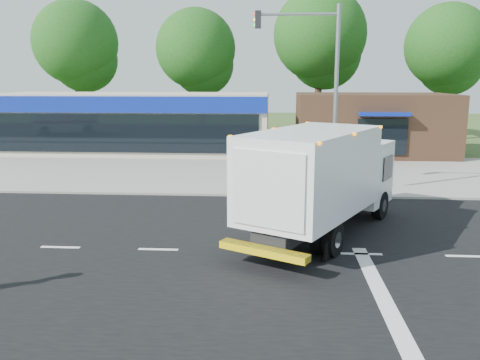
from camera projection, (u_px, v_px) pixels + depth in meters
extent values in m
plane|color=#385123|center=(258.00, 252.00, 14.97)|extent=(120.00, 120.00, 0.00)
cube|color=black|center=(258.00, 252.00, 14.97)|extent=(60.00, 14.00, 0.02)
cube|color=gray|center=(264.00, 190.00, 22.97)|extent=(60.00, 2.40, 0.12)
cube|color=gray|center=(266.00, 168.00, 28.66)|extent=(60.00, 9.00, 0.02)
cube|color=silver|center=(60.00, 247.00, 15.35)|extent=(1.20, 0.15, 0.01)
cube|color=silver|center=(158.00, 249.00, 15.16)|extent=(1.20, 0.15, 0.01)
cube|color=silver|center=(258.00, 252.00, 14.96)|extent=(1.20, 0.15, 0.01)
cube|color=silver|center=(361.00, 254.00, 14.77)|extent=(1.20, 0.15, 0.01)
cube|color=silver|center=(467.00, 256.00, 14.58)|extent=(1.20, 0.15, 0.01)
cube|color=silver|center=(383.00, 298.00, 11.84)|extent=(0.40, 7.00, 0.01)
cube|color=black|center=(310.00, 220.00, 15.68)|extent=(3.50, 5.21, 0.37)
cube|color=silver|center=(354.00, 172.00, 18.65)|extent=(3.04, 2.98, 2.25)
cube|color=black|center=(363.00, 162.00, 19.44)|extent=(1.86, 1.11, 0.96)
cube|color=white|center=(311.00, 172.00, 15.38)|extent=(4.81, 5.93, 2.51)
cube|color=silver|center=(268.00, 190.00, 13.16)|extent=(1.91, 1.08, 2.03)
cube|color=yellow|center=(263.00, 251.00, 13.32)|extent=(2.43, 1.56, 0.19)
cube|color=orange|center=(312.00, 131.00, 15.14)|extent=(4.75, 5.76, 0.09)
cylinder|color=black|center=(328.00, 198.00, 19.45)|extent=(0.77, 1.06, 1.03)
cylinder|color=black|center=(380.00, 205.00, 18.39)|extent=(0.77, 1.06, 1.03)
cylinder|color=black|center=(268.00, 227.00, 15.67)|extent=(0.77, 1.06, 1.03)
cylinder|color=black|center=(333.00, 239.00, 14.55)|extent=(0.77, 1.06, 1.03)
cube|color=beige|center=(136.00, 123.00, 34.71)|extent=(18.00, 6.00, 4.00)
cube|color=#0B2294|center=(122.00, 104.00, 31.45)|extent=(18.00, 0.30, 1.00)
cube|color=black|center=(123.00, 133.00, 31.80)|extent=(17.00, 0.12, 2.40)
cube|color=#382316|center=(373.00, 124.00, 33.67)|extent=(10.00, 6.00, 4.00)
cube|color=#0B2294|center=(384.00, 114.00, 30.46)|extent=(3.00, 1.20, 0.20)
cube|color=black|center=(382.00, 137.00, 30.79)|extent=(3.00, 0.12, 2.20)
cylinder|color=gray|center=(336.00, 103.00, 21.41)|extent=(0.18, 0.18, 8.00)
cylinder|color=gray|center=(297.00, 14.00, 20.80)|extent=(3.40, 0.12, 0.12)
cube|color=black|center=(258.00, 20.00, 20.94)|extent=(0.25, 0.25, 0.70)
cylinder|color=#332114|center=(79.00, 94.00, 42.65)|extent=(0.56, 0.56, 7.35)
sphere|color=#164E16|center=(75.00, 42.00, 41.81)|extent=(6.93, 6.93, 6.93)
sphere|color=#164E16|center=(85.00, 60.00, 42.54)|extent=(5.46, 5.46, 5.46)
cylinder|color=#332114|center=(197.00, 97.00, 42.05)|extent=(0.56, 0.56, 6.86)
sphere|color=#164E16|center=(196.00, 48.00, 41.27)|extent=(6.47, 6.47, 6.47)
sphere|color=#164E16|center=(203.00, 65.00, 41.98)|extent=(5.10, 5.10, 5.10)
cylinder|color=#332114|center=(318.00, 91.00, 41.31)|extent=(0.56, 0.56, 7.84)
sphere|color=#164E16|center=(320.00, 34.00, 40.42)|extent=(7.39, 7.39, 7.39)
sphere|color=#164E16|center=(325.00, 53.00, 41.16)|extent=(5.82, 5.82, 5.82)
cylinder|color=#332114|center=(443.00, 97.00, 40.75)|extent=(0.56, 0.56, 7.00)
sphere|color=#164E16|center=(447.00, 46.00, 39.95)|extent=(6.60, 6.60, 6.60)
sphere|color=#164E16|center=(450.00, 63.00, 40.67)|extent=(5.20, 5.20, 5.20)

